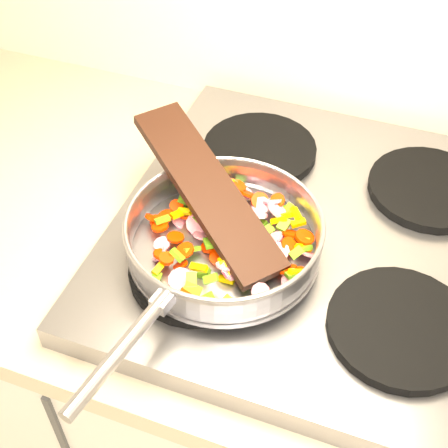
% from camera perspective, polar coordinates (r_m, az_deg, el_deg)
% --- Properties ---
extents(cooktop, '(0.60, 0.60, 0.04)m').
position_cam_1_polar(cooktop, '(0.95, 8.64, -1.38)').
color(cooktop, '#939399').
rests_on(cooktop, counter_top).
extents(grate_fl, '(0.19, 0.19, 0.02)m').
position_cam_1_polar(grate_fl, '(0.87, -2.45, -4.15)').
color(grate_fl, black).
rests_on(grate_fl, cooktop).
extents(grate_fr, '(0.19, 0.19, 0.02)m').
position_cam_1_polar(grate_fr, '(0.84, 15.86, -9.07)').
color(grate_fr, black).
rests_on(grate_fr, cooktop).
extents(grate_bl, '(0.19, 0.19, 0.02)m').
position_cam_1_polar(grate_bl, '(1.06, 3.28, 6.81)').
color(grate_bl, black).
rests_on(grate_bl, cooktop).
extents(grate_br, '(0.19, 0.19, 0.02)m').
position_cam_1_polar(grate_br, '(1.03, 18.25, 3.11)').
color(grate_br, black).
rests_on(grate_br, cooktop).
extents(saute_pan, '(0.31, 0.48, 0.06)m').
position_cam_1_polar(saute_pan, '(0.85, -0.09, -1.03)').
color(saute_pan, '#9E9EA5').
rests_on(saute_pan, grate_fl).
extents(vegetable_heap, '(0.26, 0.25, 0.05)m').
position_cam_1_polar(vegetable_heap, '(0.87, 0.57, -0.83)').
color(vegetable_heap, '#E8B900').
rests_on(vegetable_heap, saute_pan).
extents(wooden_spatula, '(0.29, 0.26, 0.08)m').
position_cam_1_polar(wooden_spatula, '(0.88, -1.57, 3.25)').
color(wooden_spatula, black).
rests_on(wooden_spatula, saute_pan).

